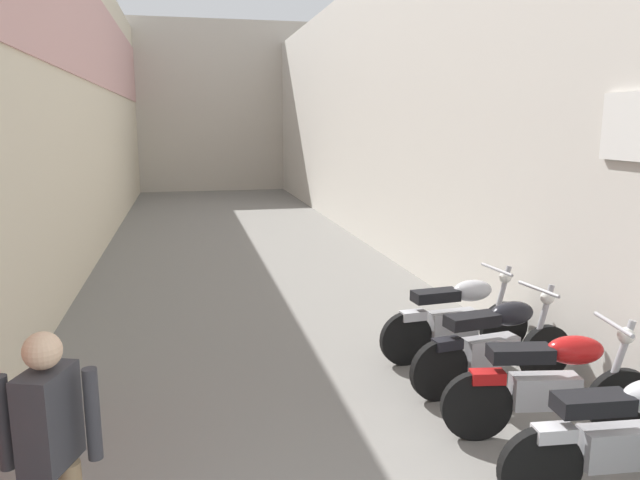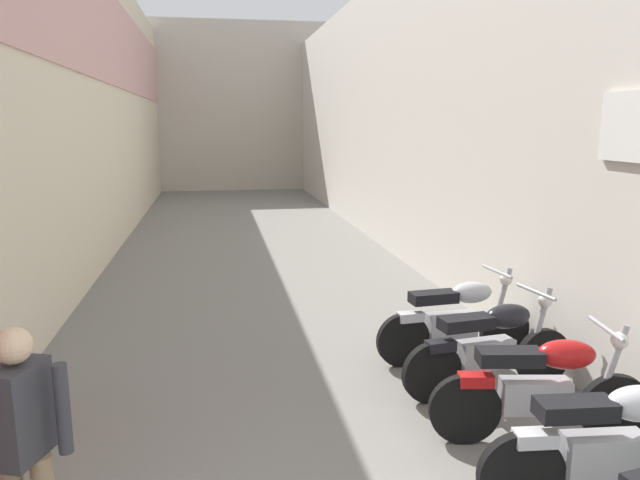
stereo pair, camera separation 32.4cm
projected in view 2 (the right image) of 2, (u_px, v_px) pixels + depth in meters
The scene contains 9 objects.
ground_plane at pixel (258, 268), 11.08m from camera, with size 38.46×38.46×0.00m, color slate.
building_left at pixel (97, 100), 11.87m from camera, with size 0.45×22.46×6.09m.
building_right at pixel (387, 113), 12.98m from camera, with size 0.45×22.46×5.69m.
building_far_end at pixel (231, 107), 24.21m from camera, with size 8.59×2.00×6.52m, color beige.
motorcycle_second at pixel (613, 443), 4.05m from camera, with size 1.85×0.58×1.04m.
motorcycle_third at pixel (543, 387), 4.92m from camera, with size 1.84×0.58×1.04m.
motorcycle_fourth at pixel (491, 345), 5.83m from camera, with size 1.84×0.58×1.04m.
motorcycle_fifth at pixel (456, 318), 6.65m from camera, with size 1.85×0.58×1.04m.
pedestrian_by_doorway at pixel (23, 441), 3.27m from camera, with size 0.52×0.39×1.57m.
Camera 2 is at (-0.75, -1.58, 2.63)m, focal length 33.58 mm.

